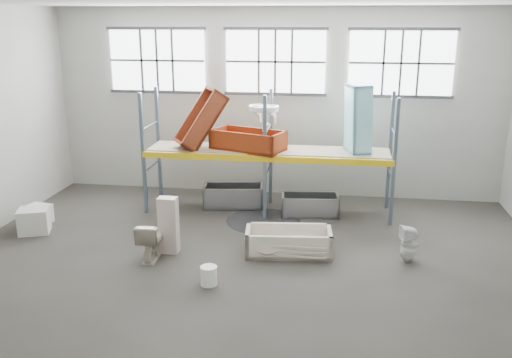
% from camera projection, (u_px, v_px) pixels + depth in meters
% --- Properties ---
extents(floor, '(12.00, 10.00, 0.10)m').
position_uv_depth(floor, '(245.00, 272.00, 10.75)').
color(floor, '#46423C').
rests_on(floor, ground).
extents(wall_back, '(12.00, 0.10, 5.00)m').
position_uv_depth(wall_back, '(275.00, 103.00, 14.83)').
color(wall_back, '#9D9C91').
rests_on(wall_back, ground).
extents(wall_front, '(12.00, 0.10, 5.00)m').
position_uv_depth(wall_front, '(155.00, 259.00, 5.24)').
color(wall_front, '#ADACA1').
rests_on(wall_front, ground).
extents(window_left, '(2.60, 0.04, 1.60)m').
position_uv_depth(window_left, '(157.00, 60.00, 14.87)').
color(window_left, white).
rests_on(window_left, wall_back).
extents(window_mid, '(2.60, 0.04, 1.60)m').
position_uv_depth(window_mid, '(275.00, 62.00, 14.42)').
color(window_mid, white).
rests_on(window_mid, wall_back).
extents(window_right, '(2.60, 0.04, 1.60)m').
position_uv_depth(window_right, '(401.00, 63.00, 13.97)').
color(window_right, white).
rests_on(window_right, wall_back).
extents(rack_upright_la, '(0.08, 0.08, 3.00)m').
position_uv_depth(rack_upright_la, '(143.00, 154.00, 13.50)').
color(rack_upright_la, slate).
rests_on(rack_upright_la, floor).
extents(rack_upright_lb, '(0.08, 0.08, 3.00)m').
position_uv_depth(rack_upright_lb, '(159.00, 144.00, 14.64)').
color(rack_upright_lb, slate).
rests_on(rack_upright_lb, floor).
extents(rack_upright_ma, '(0.08, 0.08, 3.00)m').
position_uv_depth(rack_upright_ma, '(265.00, 159.00, 13.07)').
color(rack_upright_ma, slate).
rests_on(rack_upright_ma, floor).
extents(rack_upright_mb, '(0.08, 0.08, 3.00)m').
position_uv_depth(rack_upright_mb, '(271.00, 147.00, 14.21)').
color(rack_upright_mb, slate).
rests_on(rack_upright_mb, floor).
extents(rack_upright_ra, '(0.08, 0.08, 3.00)m').
position_uv_depth(rack_upright_ra, '(394.00, 163.00, 12.65)').
color(rack_upright_ra, slate).
rests_on(rack_upright_ra, floor).
extents(rack_upright_rb, '(0.08, 0.08, 3.00)m').
position_uv_depth(rack_upright_rb, '(390.00, 151.00, 13.79)').
color(rack_upright_rb, slate).
rests_on(rack_upright_rb, floor).
extents(rack_beam_front, '(6.00, 0.10, 0.14)m').
position_uv_depth(rack_beam_front, '(265.00, 159.00, 13.07)').
color(rack_beam_front, yellow).
rests_on(rack_beam_front, floor).
extents(rack_beam_back, '(6.00, 0.10, 0.14)m').
position_uv_depth(rack_beam_back, '(271.00, 147.00, 14.21)').
color(rack_beam_back, yellow).
rests_on(rack_beam_back, floor).
extents(shelf_deck, '(5.90, 1.10, 0.03)m').
position_uv_depth(shelf_deck, '(268.00, 150.00, 13.62)').
color(shelf_deck, gray).
rests_on(shelf_deck, floor).
extents(wet_patch, '(1.80, 1.80, 0.00)m').
position_uv_depth(wet_patch, '(263.00, 221.00, 13.30)').
color(wet_patch, black).
rests_on(wet_patch, floor).
extents(bathtub_beige, '(1.84, 1.00, 0.52)m').
position_uv_depth(bathtub_beige, '(288.00, 241.00, 11.42)').
color(bathtub_beige, beige).
rests_on(bathtub_beige, floor).
extents(cistern_spare, '(0.43, 0.25, 0.38)m').
position_uv_depth(cistern_spare, '(295.00, 246.00, 11.12)').
color(cistern_spare, beige).
rests_on(cistern_spare, bathtub_beige).
extents(sink_in_tub, '(0.47, 0.47, 0.15)m').
position_uv_depth(sink_in_tub, '(267.00, 252.00, 11.15)').
color(sink_in_tub, '#F4E4C7').
rests_on(sink_in_tub, bathtub_beige).
extents(toilet_beige, '(0.49, 0.81, 0.80)m').
position_uv_depth(toilet_beige, '(151.00, 240.00, 11.11)').
color(toilet_beige, beige).
rests_on(toilet_beige, floor).
extents(cistern_tall, '(0.39, 0.26, 1.20)m').
position_uv_depth(cistern_tall, '(169.00, 225.00, 11.37)').
color(cistern_tall, '#C3AEA5').
rests_on(cistern_tall, floor).
extents(toilet_white, '(0.41, 0.41, 0.75)m').
position_uv_depth(toilet_white, '(409.00, 244.00, 11.00)').
color(toilet_white, white).
rests_on(toilet_white, floor).
extents(steel_tub_left, '(1.62, 0.93, 0.56)m').
position_uv_depth(steel_tub_left, '(233.00, 196.00, 14.27)').
color(steel_tub_left, '#96979E').
rests_on(steel_tub_left, floor).
extents(steel_tub_right, '(1.46, 0.80, 0.51)m').
position_uv_depth(steel_tub_right, '(310.00, 205.00, 13.65)').
color(steel_tub_right, '#A3A3A9').
rests_on(steel_tub_right, floor).
extents(rust_tub_flat, '(1.95, 1.40, 0.50)m').
position_uv_depth(rust_tub_flat, '(248.00, 140.00, 13.54)').
color(rust_tub_flat, maroon).
rests_on(rust_tub_flat, shelf_deck).
extents(rust_tub_tilted, '(1.48, 1.30, 1.56)m').
position_uv_depth(rust_tub_tilted, '(201.00, 120.00, 13.60)').
color(rust_tub_tilted, maroon).
rests_on(rust_tub_tilted, shelf_deck).
extents(sink_on_shelf, '(0.85, 0.73, 0.65)m').
position_uv_depth(sink_on_shelf, '(264.00, 130.00, 13.31)').
color(sink_on_shelf, white).
rests_on(sink_on_shelf, rust_tub_flat).
extents(blue_tub_upright, '(0.71, 0.88, 1.65)m').
position_uv_depth(blue_tub_upright, '(358.00, 119.00, 13.12)').
color(blue_tub_upright, '#90DAED').
rests_on(blue_tub_upright, shelf_deck).
extents(bucket, '(0.35, 0.35, 0.36)m').
position_uv_depth(bucket, '(209.00, 276.00, 10.08)').
color(bucket, white).
rests_on(bucket, floor).
extents(carton_near, '(0.81, 0.75, 0.56)m').
position_uv_depth(carton_near, '(34.00, 221.00, 12.53)').
color(carton_near, silver).
rests_on(carton_near, floor).
extents(carton_far, '(0.63, 0.63, 0.44)m').
position_uv_depth(carton_far, '(37.00, 215.00, 13.06)').
color(carton_far, silver).
rests_on(carton_far, floor).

